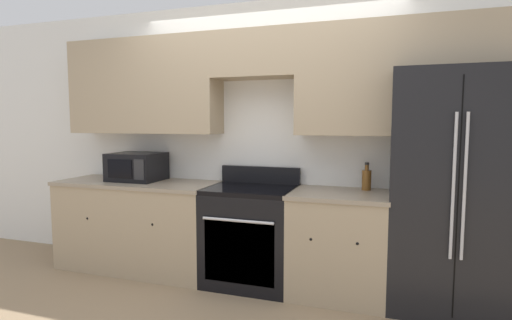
# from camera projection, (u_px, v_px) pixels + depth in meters

# --- Properties ---
(ground_plane) EXTENTS (12.00, 12.00, 0.00)m
(ground_plane) POSITION_uv_depth(u_px,v_px,m) (244.00, 297.00, 3.35)
(ground_plane) COLOR #937A5B
(wall_back) EXTENTS (8.00, 0.39, 2.60)m
(wall_back) POSITION_uv_depth(u_px,v_px,m) (265.00, 112.00, 3.74)
(wall_back) COLOR white
(wall_back) RESTS_ON ground_plane
(lower_cabinets_left) EXTENTS (1.62, 0.64, 0.88)m
(lower_cabinets_left) POSITION_uv_depth(u_px,v_px,m) (139.00, 225.00, 3.99)
(lower_cabinets_left) COLOR tan
(lower_cabinets_left) RESTS_ON ground_plane
(lower_cabinets_right) EXTENTS (0.81, 0.64, 0.88)m
(lower_cabinets_right) POSITION_uv_depth(u_px,v_px,m) (338.00, 244.00, 3.37)
(lower_cabinets_right) COLOR tan
(lower_cabinets_right) RESTS_ON ground_plane
(oven_range) EXTENTS (0.78, 0.65, 1.04)m
(oven_range) POSITION_uv_depth(u_px,v_px,m) (251.00, 235.00, 3.62)
(oven_range) COLOR black
(oven_range) RESTS_ON ground_plane
(refrigerator) EXTENTS (0.90, 0.73, 1.86)m
(refrigerator) POSITION_uv_depth(u_px,v_px,m) (451.00, 191.00, 3.09)
(refrigerator) COLOR black
(refrigerator) RESTS_ON ground_plane
(microwave) EXTENTS (0.49, 0.43, 0.28)m
(microwave) POSITION_uv_depth(u_px,v_px,m) (137.00, 167.00, 4.01)
(microwave) COLOR black
(microwave) RESTS_ON lower_cabinets_left
(bottle) EXTENTS (0.08, 0.08, 0.24)m
(bottle) POSITION_uv_depth(u_px,v_px,m) (367.00, 179.00, 3.43)
(bottle) COLOR brown
(bottle) RESTS_ON lower_cabinets_right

